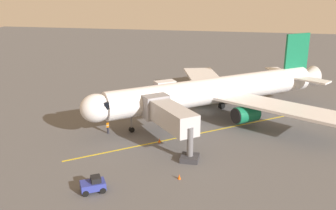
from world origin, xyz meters
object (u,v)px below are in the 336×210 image
Objects in this scene: ground_crew_marshaller at (109,106)px; airplane at (218,91)px; jet_bridge at (167,114)px; safety_cone_nose_left at (160,140)px; ground_crew_wing_walker at (108,127)px; tug_portside at (93,185)px; safety_cone_nose_right at (179,177)px; box_truck_near_nose at (163,88)px.

airplane is at bearing -175.46° from ground_crew_marshaller.
safety_cone_nose_left is (0.90, 0.06, -3.49)m from jet_bridge.
tug_portside is at bearing 105.26° from ground_crew_wing_walker.
ground_crew_wing_walker is at bearing -41.86° from safety_cone_nose_right.
ground_crew_marshaller is 0.35× the size of box_truck_near_nose.
box_truck_near_nose is 8.83× the size of safety_cone_nose_right.
jet_bridge is at bearing 103.82° from box_truck_near_nose.
tug_portside is at bearing 106.89° from ground_crew_marshaller.
box_truck_near_nose is at bearing -76.18° from jet_bridge.
safety_cone_nose_right is at bearing -152.08° from tug_portside.
tug_portside is (-6.92, 22.78, -0.18)m from ground_crew_marshaller.
airplane is 26.18m from tug_portside.
ground_crew_wing_walker is at bearing -74.74° from tug_portside.
airplane is 61.57× the size of safety_cone_nose_right.
box_truck_near_nose reaches higher than ground_crew_wing_walker.
safety_cone_nose_right is (-8.26, 29.45, -1.11)m from box_truck_near_nose.
jet_bridge is at bearing 64.87° from airplane.
airplane is at bearing -115.13° from jet_bridge.
safety_cone_nose_left and safety_cone_nose_right have the same top height.
jet_bridge is at bearing -108.93° from tug_portside.
ground_crew_wing_walker reaches higher than tug_portside.
tug_portside is at bearing 74.68° from safety_cone_nose_left.
tug_portside is at bearing 71.07° from jet_bridge.
airplane reaches higher than tug_portside.
ground_crew_wing_walker is at bearing 80.56° from box_truck_near_nose.
tug_portside is (-0.70, 33.46, -0.68)m from box_truck_near_nose.
jet_bridge is 18.27× the size of safety_cone_nose_right.
tug_portside is 4.99× the size of safety_cone_nose_left.
jet_bridge reaches higher than box_truck_near_nose.
airplane is 12.34× the size of tug_portside.
airplane is 19.80× the size of ground_crew_wing_walker.
box_truck_near_nose is 1.77× the size of tug_portside.
safety_cone_nose_left is 1.00× the size of safety_cone_nose_right.
ground_crew_marshaller is at bearing -41.49° from jet_bridge.
ground_crew_wing_walker is (-3.03, 8.51, 0.00)m from ground_crew_marshaller.
safety_cone_nose_left is (-10.40, 10.05, -0.61)m from ground_crew_marshaller.
safety_cone_nose_left is at bearing 61.38° from airplane.
tug_portside is (-3.89, 14.26, -0.18)m from ground_crew_wing_walker.
safety_cone_nose_right is (2.13, 20.09, -3.73)m from airplane.
jet_bridge is at bearing 138.51° from ground_crew_marshaller.
jet_bridge is at bearing -70.11° from safety_cone_nose_right.
box_truck_near_nose is at bearing -74.33° from safety_cone_nose_right.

